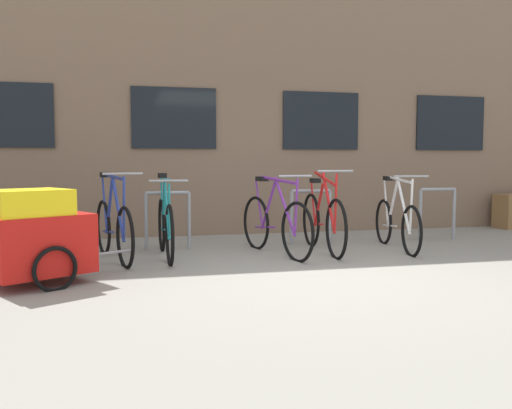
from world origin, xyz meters
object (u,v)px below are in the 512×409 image
Objects in this scene: bicycle_teal at (165,226)px; bicycle_blue at (113,227)px; bicycle_red at (323,221)px; bicycle_white at (397,222)px; bike_trailer at (37,236)px; bicycle_purple at (275,223)px.

bicycle_teal is 1.01× the size of bicycle_blue.
bicycle_red is 2.02m from bicycle_teal.
bicycle_white is 0.99× the size of bicycle_blue.
bicycle_blue is (-3.66, 0.06, 0.02)m from bicycle_white.
bicycle_purple is at bearing 23.49° from bike_trailer.
bicycle_blue is (-0.61, -0.05, 0.00)m from bicycle_teal.
bicycle_red is 1.02m from bicycle_white.
bicycle_red reaches higher than bicycle_purple.
bicycle_blue reaches higher than bicycle_purple.
bike_trailer is at bearing -135.26° from bicycle_teal.
bicycle_purple is at bearing -2.25° from bicycle_blue.
bicycle_teal is at bearing 177.87° from bicycle_white.
bicycle_red reaches higher than bike_trailer.
bicycle_teal reaches higher than bicycle_purple.
bicycle_teal is (-1.36, 0.13, -0.00)m from bicycle_purple.
bicycle_teal is (-3.04, 0.11, 0.02)m from bicycle_white.
bicycle_red is at bearing 176.76° from bicycle_white.
bicycle_red is 0.67m from bicycle_purple.
bicycle_purple is at bearing -173.84° from bicycle_red.
bicycle_teal is 0.62m from bicycle_blue.
bicycle_teal is at bearing 4.59° from bicycle_blue.
bicycle_purple is 1.36m from bicycle_teal.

